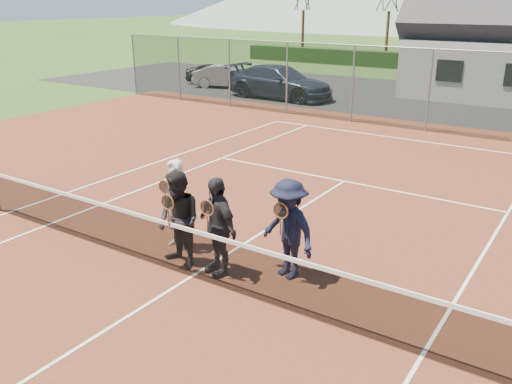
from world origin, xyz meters
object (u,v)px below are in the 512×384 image
car_a (217,74)px  player_b (179,220)px  tennis_net (190,251)px  player_d (288,229)px  car_b (228,76)px  player_a (175,205)px  car_c (280,82)px  player_c (217,226)px

car_a → player_b: (13.15, -18.27, 0.31)m
tennis_net → player_d: size_ratio=6.49×
car_b → tennis_net: size_ratio=0.32×
car_b → player_a: (11.41, -17.20, 0.30)m
car_b → player_d: player_d is taller
car_c → player_c: (8.55, -16.28, 0.12)m
car_b → tennis_net: bearing=-164.1°
player_a → player_b: same height
tennis_net → player_d: player_d is taller
player_c → player_d: same height
car_c → player_d: size_ratio=3.05×
player_b → car_c: bearing=115.4°
player_d → player_b: bearing=-157.9°
tennis_net → player_a: player_a is taller
player_b → player_c: size_ratio=1.00×
tennis_net → car_a: bearing=126.3°
car_a → tennis_net: car_a is taller
player_a → player_b: size_ratio=1.00×
player_a → player_c: (1.31, -0.39, -0.00)m
car_c → player_b: player_b is taller
player_c → player_d: 1.24m
car_b → player_c: bearing=-162.8°
car_b → player_b: 21.43m
player_c → player_d: size_ratio=1.00×
car_a → player_b: bearing=-151.7°
car_a → player_c: 22.81m
car_b → player_a: size_ratio=2.11×
car_a → car_b: (1.16, -0.51, 0.01)m
tennis_net → player_a: bearing=141.9°
player_a → player_c: bearing=-16.5°
car_c → tennis_net: (8.26, -16.69, -0.26)m
car_a → player_a: 21.72m
player_d → car_c: bearing=121.6°
car_b → player_b: size_ratio=2.11×
car_a → tennis_net: (13.59, -18.52, -0.08)m
car_b → car_c: bearing=-126.2°
car_b → player_c: 21.71m
player_a → player_c: size_ratio=1.00×
car_c → tennis_net: 18.62m
car_a → car_b: 1.27m
tennis_net → player_a: 1.36m
player_d → car_b: bearing=129.1°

